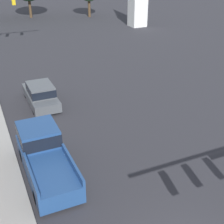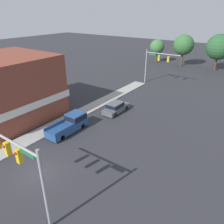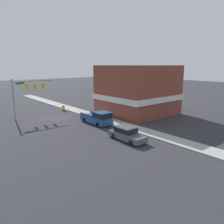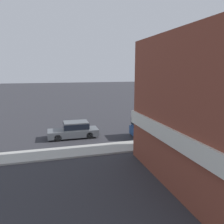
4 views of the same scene
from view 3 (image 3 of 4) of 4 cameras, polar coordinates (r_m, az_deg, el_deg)
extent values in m
plane|color=#2D2D33|center=(36.94, -14.70, -1.56)|extent=(200.00, 200.00, 0.00)
cube|color=#9E9E99|center=(39.58, -7.23, -0.24)|extent=(2.40, 60.00, 0.14)
cylinder|color=gray|center=(37.33, -24.36, 2.98)|extent=(0.22, 0.22, 6.50)
cylinder|color=gray|center=(38.05, -19.83, 7.68)|extent=(6.71, 0.18, 0.18)
cube|color=gold|center=(37.73, -21.42, 6.21)|extent=(0.36, 0.36, 1.05)
sphere|color=red|center=(37.89, -21.56, 6.70)|extent=(0.22, 0.22, 0.22)
cube|color=gold|center=(38.18, -19.46, 6.42)|extent=(0.36, 0.36, 1.05)
sphere|color=red|center=(38.35, -19.60, 6.90)|extent=(0.22, 0.22, 0.22)
cube|color=gold|center=(38.68, -17.54, 6.61)|extent=(0.36, 0.36, 1.05)
sphere|color=red|center=(38.84, -17.69, 7.09)|extent=(0.22, 0.22, 0.22)
cube|color=#196B38|center=(37.39, -22.92, 6.93)|extent=(1.40, 0.04, 0.30)
cylinder|color=black|center=(24.95, 7.72, -7.10)|extent=(0.22, 0.66, 0.66)
cylinder|color=black|center=(23.86, 5.09, -7.94)|extent=(0.22, 0.66, 0.66)
cylinder|color=black|center=(26.93, 3.05, -5.54)|extent=(0.22, 0.66, 0.66)
cylinder|color=black|center=(25.92, 0.44, -6.23)|extent=(0.22, 0.66, 0.66)
cube|color=#51565B|center=(25.33, 4.01, -6.29)|extent=(1.82, 4.79, 0.65)
cube|color=#51565B|center=(25.31, 3.58, -4.63)|extent=(1.67, 2.30, 0.75)
cube|color=black|center=(25.31, 3.58, -4.63)|extent=(1.69, 2.39, 0.52)
cylinder|color=black|center=(31.74, -1.03, -2.77)|extent=(0.22, 0.66, 0.66)
cylinder|color=black|center=(30.69, -3.67, -3.32)|extent=(0.22, 0.66, 0.66)
cylinder|color=black|center=(34.43, -4.63, -1.62)|extent=(0.22, 0.66, 0.66)
cylinder|color=black|center=(33.46, -7.17, -2.08)|extent=(0.22, 0.66, 0.66)
cube|color=navy|center=(32.49, -4.19, -1.95)|extent=(2.03, 5.58, 0.85)
cube|color=navy|center=(31.08, -2.57, -0.87)|extent=(1.93, 2.12, 0.95)
cube|color=black|center=(31.08, -2.57, -0.87)|extent=(1.95, 2.20, 0.66)
cube|color=navy|center=(33.85, -4.08, -0.33)|extent=(0.12, 3.16, 0.35)
cube|color=navy|center=(32.80, -6.79, -0.79)|extent=(0.12, 3.16, 0.35)
cylinder|color=orange|center=(42.45, -12.57, 0.99)|extent=(0.55, 0.55, 0.99)
cylinder|color=white|center=(42.44, -12.57, 1.06)|extent=(0.57, 0.57, 0.18)
cube|color=brown|center=(39.01, 6.70, 5.79)|extent=(11.44, 10.74, 8.47)
cube|color=silver|center=(39.15, 6.66, 4.07)|extent=(11.74, 11.04, 0.90)
camera|label=1|loc=(43.43, -11.94, 13.71)|focal=50.00mm
camera|label=2|loc=(42.02, -41.36, 16.57)|focal=35.00mm
camera|label=4|loc=(40.52, 28.14, 7.84)|focal=35.00mm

